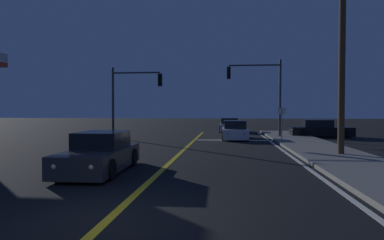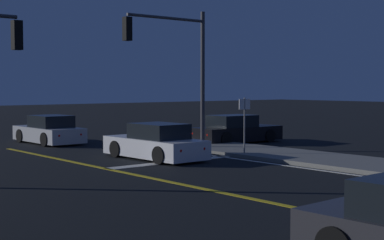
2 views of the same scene
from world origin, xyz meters
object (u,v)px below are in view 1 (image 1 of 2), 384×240
Objects in this scene: car_following_oncoming_black at (320,130)px; street_sign_corner at (282,118)px; car_far_approaching_white at (235,131)px; traffic_signal_far_left at (131,91)px; car_parked_curb_charcoal at (100,154)px; traffic_signal_near_right at (261,86)px; car_lead_oncoming_silver at (229,126)px; utility_pole_right at (342,36)px.

street_sign_corner reaches higher than car_following_oncoming_black.
traffic_signal_far_left is at bearing -179.45° from car_far_approaching_white.
traffic_signal_far_left is (-7.55, -0.21, 2.91)m from car_far_approaching_white.
traffic_signal_near_right reaches higher than car_parked_curb_charcoal.
traffic_signal_near_right is (1.94, 1.19, 3.32)m from car_far_approaching_white.
car_parked_curb_charcoal is at bearing 65.18° from traffic_signal_near_right.
car_parked_curb_charcoal is at bearing -102.43° from car_lead_oncoming_silver.
street_sign_corner is (1.12, -2.80, -2.36)m from traffic_signal_near_right.
utility_pole_right is (2.52, -10.17, 1.45)m from traffic_signal_near_right.
utility_pole_right is 4.53× the size of street_sign_corner.
car_far_approaching_white is (-6.64, -2.54, -0.00)m from car_following_oncoming_black.
traffic_signal_near_right is at bearing 30.59° from car_far_approaching_white.
car_lead_oncoming_silver is at bearing 48.79° from traffic_signal_far_left.
car_lead_oncoming_silver is 10.27m from street_sign_corner.
traffic_signal_far_left is (-14.19, -2.74, 2.91)m from car_following_oncoming_black.
street_sign_corner reaches higher than car_parked_curb_charcoal.
car_following_oncoming_black is at bearing 10.94° from traffic_signal_far_left.
car_parked_curb_charcoal is (-4.51, -21.51, 0.00)m from car_lead_oncoming_silver.
utility_pole_right reaches higher than car_lead_oncoming_silver.
car_parked_curb_charcoal is 0.99× the size of car_far_approaching_white.
street_sign_corner is (-1.40, 7.37, -3.81)m from utility_pole_right.
utility_pole_right reaches higher than car_far_approaching_white.
utility_pole_right is at bearing -155.72° from car_parked_curb_charcoal.
car_lead_oncoming_silver is 0.41× the size of utility_pole_right.
car_parked_curb_charcoal is at bearing -110.78° from car_far_approaching_white.
car_following_oncoming_black is at bearing 79.32° from utility_pole_right.
car_parked_curb_charcoal is 16.50m from traffic_signal_near_right.
car_far_approaching_white is 0.85× the size of traffic_signal_far_left.
car_lead_oncoming_silver is (-6.97, 5.50, -0.00)m from car_following_oncoming_black.
car_following_oncoming_black is 12.65m from utility_pole_right.
car_far_approaching_white is 0.43× the size of utility_pole_right.
traffic_signal_far_left is (-2.71, 13.27, 2.91)m from car_parked_curb_charcoal.
car_lead_oncoming_silver is 0.95× the size of car_far_approaching_white.
car_following_oncoming_black is 14.74m from traffic_signal_far_left.
traffic_signal_far_left reaches higher than car_parked_curb_charcoal.
street_sign_corner is (-3.57, -4.14, 0.96)m from car_following_oncoming_black.
car_lead_oncoming_silver is 1.86× the size of street_sign_corner.
car_following_oncoming_black is 19.70m from car_parked_curb_charcoal.
traffic_signal_near_right is at bearing -116.32° from car_parked_curb_charcoal.
street_sign_corner is at bearing -125.18° from car_parked_curb_charcoal.
car_following_oncoming_black and car_parked_curb_charcoal have the same top height.
utility_pole_right is (-2.17, -11.52, 4.77)m from car_following_oncoming_black.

